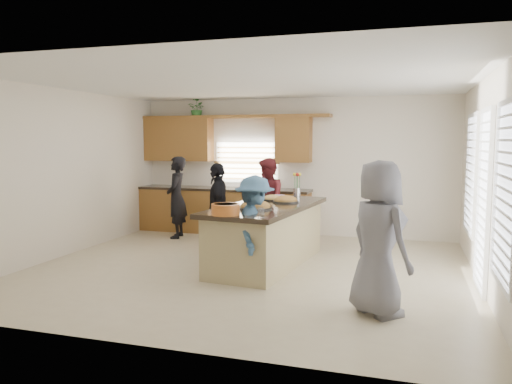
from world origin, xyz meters
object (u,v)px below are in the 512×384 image
(island, at_px, (267,236))
(woman_left_back, at_px, (177,197))
(woman_left_front, at_px, (218,208))
(woman_right_front, at_px, (379,238))
(woman_right_back, at_px, (254,229))
(salad_bowl, at_px, (226,209))
(woman_left_mid, at_px, (267,200))

(island, xyz_separation_m, woman_left_back, (-2.32, 1.56, 0.36))
(woman_left_front, distance_m, woman_right_front, 3.75)
(woman_left_front, relative_size, woman_right_back, 1.06)
(salad_bowl, distance_m, woman_left_back, 3.45)
(salad_bowl, height_order, woman_right_back, woman_right_back)
(woman_left_mid, xyz_separation_m, woman_left_front, (-0.59, -1.03, -0.03))
(woman_left_front, xyz_separation_m, woman_right_back, (1.15, -1.55, -0.04))
(salad_bowl, relative_size, woman_left_back, 0.24)
(woman_left_back, bearing_deg, woman_left_mid, 78.44)
(woman_left_front, bearing_deg, woman_right_front, 28.48)
(island, height_order, woman_right_front, woman_right_front)
(woman_right_back, bearing_deg, woman_left_mid, 4.68)
(woman_left_back, distance_m, woman_right_back, 3.46)
(island, distance_m, woman_left_mid, 1.76)
(salad_bowl, relative_size, woman_right_back, 0.26)
(salad_bowl, bearing_deg, woman_right_front, -16.80)
(island, height_order, woman_right_back, woman_right_back)
(salad_bowl, xyz_separation_m, woman_left_back, (-2.08, 2.75, -0.22))
(woman_left_front, bearing_deg, woman_right_back, 15.26)
(woman_right_back, distance_m, woman_right_front, 1.93)
(salad_bowl, bearing_deg, woman_left_front, 114.54)
(woman_left_mid, distance_m, woman_right_back, 2.64)
(woman_left_back, xyz_separation_m, woman_right_back, (2.40, -2.49, -0.08))
(island, xyz_separation_m, woman_right_front, (1.80, -1.80, 0.42))
(woman_left_front, bearing_deg, woman_left_mid, 128.85)
(salad_bowl, bearing_deg, woman_left_back, 127.08)
(island, distance_m, woman_right_back, 0.97)
(woman_right_front, bearing_deg, salad_bowl, 30.12)
(salad_bowl, distance_m, woman_left_front, 2.00)
(woman_left_back, height_order, woman_right_back, woman_left_back)
(salad_bowl, xyz_separation_m, woman_right_front, (2.04, -0.62, -0.17))
(salad_bowl, relative_size, woman_left_front, 0.25)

